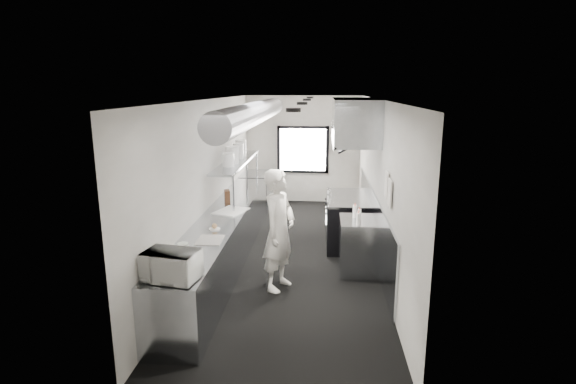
% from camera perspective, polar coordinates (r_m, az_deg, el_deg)
% --- Properties ---
extents(floor, '(3.00, 8.00, 0.01)m').
position_cam_1_polar(floor, '(8.38, 0.60, -7.87)').
color(floor, black).
rests_on(floor, ground).
extents(ceiling, '(3.00, 8.00, 0.01)m').
position_cam_1_polar(ceiling, '(7.83, 0.65, 11.63)').
color(ceiling, white).
rests_on(ceiling, wall_back).
extents(wall_back, '(3.00, 0.02, 2.80)m').
position_cam_1_polar(wall_back, '(11.93, 1.90, 5.39)').
color(wall_back, silver).
rests_on(wall_back, floor).
extents(wall_front, '(3.00, 0.02, 2.80)m').
position_cam_1_polar(wall_front, '(4.17, -3.07, -9.54)').
color(wall_front, silver).
rests_on(wall_front, floor).
extents(wall_left, '(0.02, 8.00, 2.80)m').
position_cam_1_polar(wall_left, '(8.22, -9.87, 1.68)').
color(wall_left, silver).
rests_on(wall_left, floor).
extents(wall_right, '(0.02, 8.00, 2.80)m').
position_cam_1_polar(wall_right, '(8.03, 11.36, 1.35)').
color(wall_right, silver).
rests_on(wall_right, floor).
extents(wall_cladding, '(0.03, 5.50, 1.10)m').
position_cam_1_polar(wall_cladding, '(8.53, 10.74, -3.84)').
color(wall_cladding, '#989FA6').
rests_on(wall_cladding, wall_right).
extents(hvac_duct, '(0.40, 6.40, 0.40)m').
position_cam_1_polar(hvac_duct, '(8.31, -4.07, 9.96)').
color(hvac_duct, gray).
rests_on(hvac_duct, ceiling).
extents(service_window, '(1.36, 0.05, 1.25)m').
position_cam_1_polar(service_window, '(11.90, 1.89, 5.37)').
color(service_window, white).
rests_on(service_window, wall_back).
extents(exhaust_hood, '(0.81, 2.20, 0.88)m').
position_cam_1_polar(exhaust_hood, '(8.55, 8.40, 8.87)').
color(exhaust_hood, '#989FA6').
rests_on(exhaust_hood, ceiling).
extents(prep_counter, '(0.70, 6.00, 0.90)m').
position_cam_1_polar(prep_counter, '(7.92, -8.01, -5.82)').
color(prep_counter, '#989FA6').
rests_on(prep_counter, floor).
extents(pass_shelf, '(0.45, 3.00, 0.68)m').
position_cam_1_polar(pass_shelf, '(9.09, -6.48, 3.74)').
color(pass_shelf, '#989FA6').
rests_on(pass_shelf, prep_counter).
extents(range, '(0.88, 1.60, 0.94)m').
position_cam_1_polar(range, '(8.90, 7.61, -3.55)').
color(range, black).
rests_on(range, floor).
extents(bottle_station, '(0.65, 0.80, 0.90)m').
position_cam_1_polar(bottle_station, '(7.58, 9.01, -6.73)').
color(bottle_station, '#989FA6').
rests_on(bottle_station, floor).
extents(far_work_table, '(0.70, 1.20, 0.90)m').
position_cam_1_polar(far_work_table, '(11.43, -4.09, 0.17)').
color(far_work_table, '#989FA6').
rests_on(far_work_table, floor).
extents(notice_sheet_a, '(0.02, 0.28, 0.38)m').
position_cam_1_polar(notice_sheet_a, '(6.83, 12.36, 0.94)').
color(notice_sheet_a, white).
rests_on(notice_sheet_a, wall_right).
extents(notice_sheet_b, '(0.02, 0.28, 0.38)m').
position_cam_1_polar(notice_sheet_b, '(6.50, 12.74, -0.14)').
color(notice_sheet_b, white).
rests_on(notice_sheet_b, wall_right).
extents(line_cook, '(0.67, 0.79, 1.84)m').
position_cam_1_polar(line_cook, '(6.75, -1.15, -4.85)').
color(line_cook, white).
rests_on(line_cook, floor).
extents(microwave, '(0.61, 0.51, 0.33)m').
position_cam_1_polar(microwave, '(5.25, -14.56, -8.99)').
color(microwave, white).
rests_on(microwave, prep_counter).
extents(deli_tub_a, '(0.19, 0.19, 0.11)m').
position_cam_1_polar(deli_tub_a, '(5.77, -14.71, -8.14)').
color(deli_tub_a, silver).
rests_on(deli_tub_a, prep_counter).
extents(deli_tub_b, '(0.16, 0.16, 0.11)m').
position_cam_1_polar(deli_tub_b, '(6.11, -13.14, -6.84)').
color(deli_tub_b, silver).
rests_on(deli_tub_b, prep_counter).
extents(newspaper, '(0.36, 0.45, 0.01)m').
position_cam_1_polar(newspaper, '(6.47, -9.82, -5.99)').
color(newspaper, silver).
rests_on(newspaper, prep_counter).
extents(small_plate, '(0.23, 0.23, 0.01)m').
position_cam_1_polar(small_plate, '(6.94, -9.28, -4.65)').
color(small_plate, white).
rests_on(small_plate, prep_counter).
extents(pastry, '(0.08, 0.08, 0.08)m').
position_cam_1_polar(pastry, '(6.92, -9.29, -4.27)').
color(pastry, tan).
rests_on(pastry, small_plate).
extents(cutting_board, '(0.62, 0.71, 0.02)m').
position_cam_1_polar(cutting_board, '(7.88, -7.23, -2.40)').
color(cutting_board, white).
rests_on(cutting_board, prep_counter).
extents(knife_block, '(0.15, 0.22, 0.22)m').
position_cam_1_polar(knife_block, '(8.53, -7.69, -0.52)').
color(knife_block, brown).
rests_on(knife_block, prep_counter).
extents(plate_stack_a, '(0.29, 0.29, 0.25)m').
position_cam_1_polar(plate_stack_a, '(8.41, -7.56, 4.06)').
color(plate_stack_a, white).
rests_on(plate_stack_a, pass_shelf).
extents(plate_stack_b, '(0.30, 0.30, 0.33)m').
position_cam_1_polar(plate_stack_b, '(8.73, -7.07, 4.66)').
color(plate_stack_b, white).
rests_on(plate_stack_b, pass_shelf).
extents(plate_stack_c, '(0.29, 0.29, 0.31)m').
position_cam_1_polar(plate_stack_c, '(9.36, -6.31, 5.18)').
color(plate_stack_c, white).
rests_on(plate_stack_c, pass_shelf).
extents(plate_stack_d, '(0.28, 0.28, 0.35)m').
position_cam_1_polar(plate_stack_d, '(9.65, -5.99, 5.56)').
color(plate_stack_d, white).
rests_on(plate_stack_d, pass_shelf).
extents(squeeze_bottle_a, '(0.07, 0.07, 0.19)m').
position_cam_1_polar(squeeze_bottle_a, '(7.12, 8.87, -3.42)').
color(squeeze_bottle_a, white).
rests_on(squeeze_bottle_a, bottle_station).
extents(squeeze_bottle_b, '(0.07, 0.07, 0.17)m').
position_cam_1_polar(squeeze_bottle_b, '(7.31, 8.93, -3.09)').
color(squeeze_bottle_b, white).
rests_on(squeeze_bottle_b, bottle_station).
extents(squeeze_bottle_c, '(0.07, 0.07, 0.18)m').
position_cam_1_polar(squeeze_bottle_c, '(7.42, 9.01, -2.80)').
color(squeeze_bottle_c, white).
rests_on(squeeze_bottle_c, bottle_station).
extents(squeeze_bottle_d, '(0.07, 0.07, 0.20)m').
position_cam_1_polar(squeeze_bottle_d, '(7.52, 8.44, -2.47)').
color(squeeze_bottle_d, white).
rests_on(squeeze_bottle_d, bottle_station).
extents(squeeze_bottle_e, '(0.07, 0.07, 0.16)m').
position_cam_1_polar(squeeze_bottle_e, '(7.75, 8.46, -2.17)').
color(squeeze_bottle_e, white).
rests_on(squeeze_bottle_e, bottle_station).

